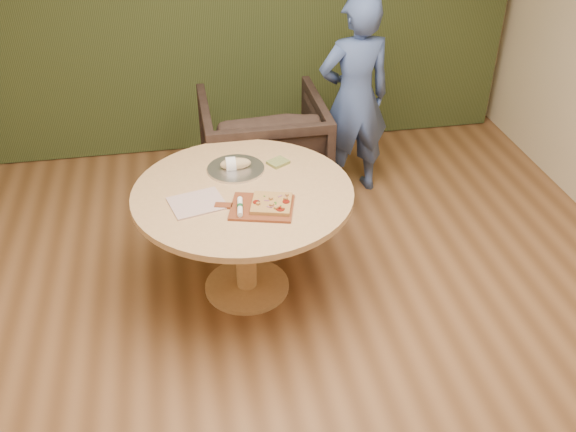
{
  "coord_description": "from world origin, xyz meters",
  "views": [
    {
      "loc": [
        -0.51,
        -2.41,
        2.74
      ],
      "look_at": [
        -0.02,
        0.25,
        0.92
      ],
      "focal_mm": 40.0,
      "sensor_mm": 36.0,
      "label": 1
    }
  ],
  "objects_px": {
    "pizza_paddle": "(260,207)",
    "serving_tray": "(236,169)",
    "pedestal_table": "(244,210)",
    "armchair": "(263,144)",
    "cutlery_roll": "(240,207)",
    "bread_roll": "(234,164)",
    "flatbread_pizza": "(272,203)",
    "person_standing": "(354,99)"
  },
  "relations": [
    {
      "from": "pizza_paddle",
      "to": "cutlery_roll",
      "type": "xyz_separation_m",
      "value": [
        -0.11,
        -0.01,
        0.02
      ]
    },
    {
      "from": "pedestal_table",
      "to": "cutlery_roll",
      "type": "xyz_separation_m",
      "value": [
        -0.04,
        -0.22,
        0.17
      ]
    },
    {
      "from": "cutlery_roll",
      "to": "bread_roll",
      "type": "relative_size",
      "value": 1.03
    },
    {
      "from": "flatbread_pizza",
      "to": "armchair",
      "type": "bearing_deg",
      "value": 83.83
    },
    {
      "from": "bread_roll",
      "to": "armchair",
      "type": "relative_size",
      "value": 0.21
    },
    {
      "from": "cutlery_roll",
      "to": "person_standing",
      "type": "relative_size",
      "value": 0.13
    },
    {
      "from": "armchair",
      "to": "pizza_paddle",
      "type": "bearing_deg",
      "value": 80.78
    },
    {
      "from": "serving_tray",
      "to": "cutlery_roll",
      "type": "bearing_deg",
      "value": -93.62
    },
    {
      "from": "pizza_paddle",
      "to": "bread_roll",
      "type": "bearing_deg",
      "value": 116.62
    },
    {
      "from": "cutlery_roll",
      "to": "bread_roll",
      "type": "xyz_separation_m",
      "value": [
        0.02,
        0.47,
        0.01
      ]
    },
    {
      "from": "bread_roll",
      "to": "armchair",
      "type": "xyz_separation_m",
      "value": [
        0.3,
        0.85,
        -0.33
      ]
    },
    {
      "from": "pedestal_table",
      "to": "serving_tray",
      "type": "distance_m",
      "value": 0.29
    },
    {
      "from": "pizza_paddle",
      "to": "cutlery_roll",
      "type": "bearing_deg",
      "value": -161.3
    },
    {
      "from": "cutlery_roll",
      "to": "bread_roll",
      "type": "bearing_deg",
      "value": 94.0
    },
    {
      "from": "person_standing",
      "to": "cutlery_roll",
      "type": "bearing_deg",
      "value": 46.21
    },
    {
      "from": "pizza_paddle",
      "to": "armchair",
      "type": "xyz_separation_m",
      "value": [
        0.21,
        1.31,
        -0.29
      ]
    },
    {
      "from": "flatbread_pizza",
      "to": "bread_roll",
      "type": "height_order",
      "value": "bread_roll"
    },
    {
      "from": "pizza_paddle",
      "to": "serving_tray",
      "type": "distance_m",
      "value": 0.47
    },
    {
      "from": "pizza_paddle",
      "to": "armchair",
      "type": "relative_size",
      "value": 0.51
    },
    {
      "from": "pizza_paddle",
      "to": "cutlery_roll",
      "type": "height_order",
      "value": "cutlery_roll"
    },
    {
      "from": "serving_tray",
      "to": "flatbread_pizza",
      "type": "bearing_deg",
      "value": -71.96
    },
    {
      "from": "serving_tray",
      "to": "bread_roll",
      "type": "bearing_deg",
      "value": 180.0
    },
    {
      "from": "serving_tray",
      "to": "armchair",
      "type": "relative_size",
      "value": 0.38
    },
    {
      "from": "serving_tray",
      "to": "bread_roll",
      "type": "distance_m",
      "value": 0.04
    },
    {
      "from": "serving_tray",
      "to": "armchair",
      "type": "xyz_separation_m",
      "value": [
        0.29,
        0.85,
        -0.29
      ]
    },
    {
      "from": "pedestal_table",
      "to": "flatbread_pizza",
      "type": "xyz_separation_m",
      "value": [
        0.14,
        -0.22,
        0.17
      ]
    },
    {
      "from": "bread_roll",
      "to": "person_standing",
      "type": "distance_m",
      "value": 1.32
    },
    {
      "from": "pizza_paddle",
      "to": "serving_tray",
      "type": "height_order",
      "value": "serving_tray"
    },
    {
      "from": "bread_roll",
      "to": "cutlery_roll",
      "type": "bearing_deg",
      "value": -92.54
    },
    {
      "from": "flatbread_pizza",
      "to": "armchair",
      "type": "height_order",
      "value": "armchair"
    },
    {
      "from": "armchair",
      "to": "cutlery_roll",
      "type": "bearing_deg",
      "value": 76.04
    },
    {
      "from": "bread_roll",
      "to": "pedestal_table",
      "type": "bearing_deg",
      "value": -85.19
    },
    {
      "from": "pizza_paddle",
      "to": "armchair",
      "type": "height_order",
      "value": "armchair"
    },
    {
      "from": "pizza_paddle",
      "to": "flatbread_pizza",
      "type": "bearing_deg",
      "value": 13.43
    },
    {
      "from": "flatbread_pizza",
      "to": "serving_tray",
      "type": "relative_size",
      "value": 0.76
    },
    {
      "from": "person_standing",
      "to": "pizza_paddle",
      "type": "bearing_deg",
      "value": 49.3
    },
    {
      "from": "flatbread_pizza",
      "to": "pedestal_table",
      "type": "bearing_deg",
      "value": 122.78
    },
    {
      "from": "pedestal_table",
      "to": "armchair",
      "type": "relative_size",
      "value": 1.42
    },
    {
      "from": "pedestal_table",
      "to": "bread_roll",
      "type": "relative_size",
      "value": 6.82
    },
    {
      "from": "serving_tray",
      "to": "person_standing",
      "type": "bearing_deg",
      "value": 40.6
    },
    {
      "from": "flatbread_pizza",
      "to": "cutlery_roll",
      "type": "height_order",
      "value": "flatbread_pizza"
    },
    {
      "from": "cutlery_roll",
      "to": "serving_tray",
      "type": "bearing_deg",
      "value": 92.92
    }
  ]
}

